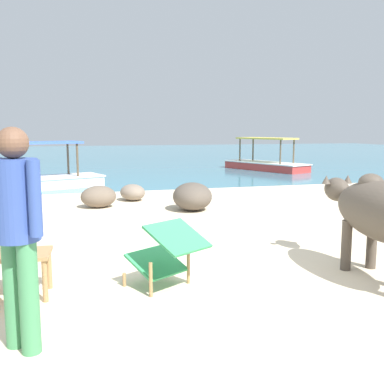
# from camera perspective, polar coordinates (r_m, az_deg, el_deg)

# --- Properties ---
(sand_beach) EXTENTS (18.00, 14.00, 0.04)m
(sand_beach) POSITION_cam_1_polar(r_m,az_deg,el_deg) (4.90, 4.04, -11.20)
(sand_beach) COLOR beige
(sand_beach) RESTS_ON ground
(water_surface) EXTENTS (60.00, 36.00, 0.03)m
(water_surface) POSITION_cam_1_polar(r_m,az_deg,el_deg) (26.46, -12.03, 4.41)
(water_surface) COLOR teal
(water_surface) RESTS_ON ground
(cow) EXTENTS (0.69, 2.00, 1.12)m
(cow) POSITION_cam_1_polar(r_m,az_deg,el_deg) (5.04, 23.37, -2.36)
(cow) COLOR #4C4238
(cow) RESTS_ON sand_beach
(low_bench_table) EXTENTS (0.79, 0.49, 0.44)m
(low_bench_table) POSITION_cam_1_polar(r_m,az_deg,el_deg) (4.57, -22.60, -8.20)
(low_bench_table) COLOR #A37A4C
(low_bench_table) RESTS_ON sand_beach
(deck_chair_far) EXTENTS (0.85, 0.93, 0.68)m
(deck_chair_far) POSITION_cam_1_polar(r_m,az_deg,el_deg) (4.46, -3.30, -7.71)
(deck_chair_far) COLOR #A37A4C
(deck_chair_far) RESTS_ON sand_beach
(person_standing) EXTENTS (0.37, 0.41, 1.62)m
(person_standing) POSITION_cam_1_polar(r_m,az_deg,el_deg) (3.35, -21.70, -3.73)
(person_standing) COLOR #428956
(person_standing) RESTS_ON sand_beach
(shore_rock_large) EXTENTS (0.70, 0.77, 0.37)m
(shore_rock_large) POSITION_cam_1_polar(r_m,az_deg,el_deg) (10.03, -7.69, -0.05)
(shore_rock_large) COLOR gray
(shore_rock_large) RESTS_ON sand_beach
(shore_rock_medium) EXTENTS (0.92, 1.05, 0.55)m
(shore_rock_medium) POSITION_cam_1_polar(r_m,az_deg,el_deg) (8.74, 0.05, -0.58)
(shore_rock_medium) COLOR brown
(shore_rock_medium) RESTS_ON sand_beach
(shore_rock_small) EXTENTS (0.74, 0.60, 0.45)m
(shore_rock_small) POSITION_cam_1_polar(r_m,az_deg,el_deg) (9.25, -12.00, -0.59)
(shore_rock_small) COLOR #6B5B4C
(shore_rock_small) RESTS_ON sand_beach
(boat_white) EXTENTS (3.85, 2.31, 1.29)m
(boat_white) POSITION_cam_1_polar(r_m,az_deg,el_deg) (12.78, -19.67, 1.60)
(boat_white) COLOR white
(boat_white) RESTS_ON water_surface
(boat_red) EXTENTS (2.48, 3.83, 1.29)m
(boat_red) POSITION_cam_1_polar(r_m,az_deg,el_deg) (17.88, 9.50, 3.70)
(boat_red) COLOR #C63833
(boat_red) RESTS_ON water_surface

